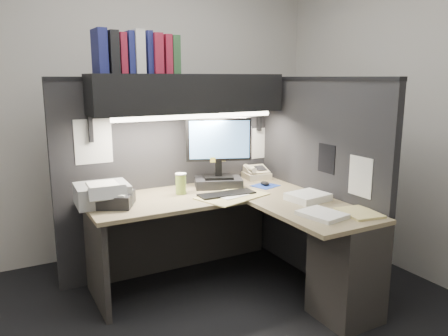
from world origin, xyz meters
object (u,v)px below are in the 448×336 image
Objects in this scene: telephone at (256,173)px; printer at (102,194)px; monitor at (218,160)px; notebook_stack at (111,200)px; desk at (272,245)px; overhead_shelf at (188,93)px; coffee_cup at (181,184)px; keyboard at (227,194)px.

telephone is 0.62× the size of printer.
notebook_stack is at bearing -151.89° from monitor.
desk is at bearing -28.49° from printer.
overhead_shelf reaches higher than monitor.
overhead_shelf is 1.02m from notebook_stack.
notebook_stack is at bearing -164.75° from overhead_shelf.
overhead_shelf is at bearing 15.25° from notebook_stack.
overhead_shelf reaches higher than desk.
coffee_cup is 0.61m from printer.
printer is at bearing 179.02° from coffee_cup.
keyboard is (-0.07, -0.27, -0.22)m from monitor.
desk is 1.19m from notebook_stack.
desk is at bearing -108.28° from telephone.
notebook_stack is at bearing 150.66° from desk.
telephone is (0.68, 0.06, -0.73)m from overhead_shelf.
notebook_stack is (-0.70, -0.19, -0.72)m from overhead_shelf.
monitor reaches higher than telephone.
desk is 2.96× the size of monitor.
overhead_shelf is 2.70× the size of monitor.
coffee_cup reaches higher than printer.
keyboard is 0.37m from coffee_cup.
printer reaches higher than desk.
monitor reaches higher than printer.
desk is at bearing -68.21° from overhead_shelf.
notebook_stack is at bearing 171.60° from keyboard.
coffee_cup is at bearing -136.41° from overhead_shelf.
overhead_shelf reaches higher than notebook_stack.
monitor is at bearing 8.28° from coffee_cup.
telephone is at bearing 65.08° from desk.
keyboard is at bearing 109.97° from desk.
keyboard is at bearing -83.83° from monitor.
telephone is 1.43m from printer.
overhead_shelf is at bearing 43.59° from coffee_cup.
desk is 1.10× the size of overhead_shelf.
coffee_cup is 0.50× the size of notebook_stack.
notebook_stack is (-0.92, -0.12, -0.18)m from monitor.
monitor is 1.88× the size of notebook_stack.
notebook_stack is (0.04, -0.07, -0.03)m from printer.
overhead_shelf is 0.99m from telephone.
overhead_shelf is at bearing -168.60° from telephone.
printer is (-0.97, -0.04, -0.15)m from monitor.
coffee_cup is at bearing 6.34° from notebook_stack.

